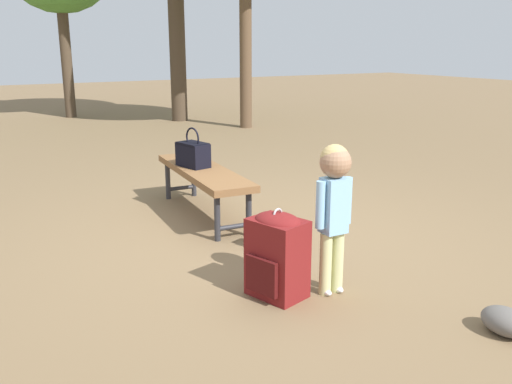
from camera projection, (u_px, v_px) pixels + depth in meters
ground_plane at (256, 242)px, 4.50m from camera, size 40.00×40.00×0.00m
park_bench at (203, 175)px, 5.10m from camera, size 1.63×0.53×0.45m
handbag at (193, 153)px, 5.13m from camera, size 0.35×0.24×0.37m
child_standing at (334, 196)px, 3.43m from camera, size 0.20×0.26×0.97m
backpack_large at (277, 253)px, 3.47m from camera, size 0.40×0.36×0.58m
backpack_small at (270, 232)px, 4.28m from camera, size 0.21×0.19×0.30m
trail_rock at (505, 321)px, 3.06m from camera, size 0.28×0.21×0.15m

